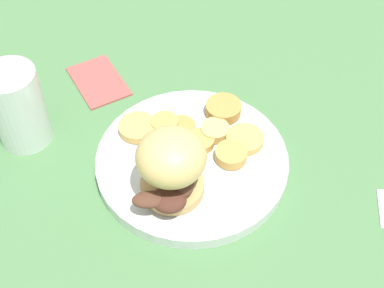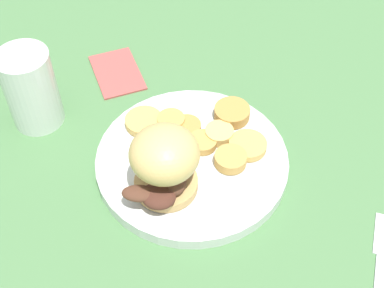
# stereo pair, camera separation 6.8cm
# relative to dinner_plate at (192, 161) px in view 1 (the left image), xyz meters

# --- Properties ---
(ground_plane) EXTENTS (4.00, 4.00, 0.00)m
(ground_plane) POSITION_rel_dinner_plate_xyz_m (0.00, 0.00, -0.01)
(ground_plane) COLOR #4C7A47
(dinner_plate) EXTENTS (0.25, 0.25, 0.02)m
(dinner_plate) POSITION_rel_dinner_plate_xyz_m (0.00, 0.00, 0.00)
(dinner_plate) COLOR silver
(dinner_plate) RESTS_ON ground_plane
(sandwich) EXTENTS (0.11, 0.09, 0.09)m
(sandwich) POSITION_rel_dinner_plate_xyz_m (-0.05, -0.03, 0.06)
(sandwich) COLOR tan
(sandwich) RESTS_ON dinner_plate
(potato_round_0) EXTENTS (0.04, 0.04, 0.01)m
(potato_round_0) POSITION_rel_dinner_plate_xyz_m (-0.00, 0.06, 0.02)
(potato_round_0) COLOR tan
(potato_round_0) RESTS_ON dinner_plate
(potato_round_1) EXTENTS (0.05, 0.05, 0.01)m
(potato_round_1) POSITION_rel_dinner_plate_xyz_m (-0.03, 0.08, 0.01)
(potato_round_1) COLOR tan
(potato_round_1) RESTS_ON dinner_plate
(potato_round_2) EXTENTS (0.05, 0.05, 0.02)m
(potato_round_2) POSITION_rel_dinner_plate_xyz_m (0.08, 0.04, 0.02)
(potato_round_2) COLOR #BC8942
(potato_round_2) RESTS_ON dinner_plate
(potato_round_3) EXTENTS (0.04, 0.04, 0.01)m
(potato_round_3) POSITION_rel_dinner_plate_xyz_m (0.02, 0.05, 0.01)
(potato_round_3) COLOR #BC8942
(potato_round_3) RESTS_ON dinner_plate
(potato_round_4) EXTENTS (0.04, 0.04, 0.01)m
(potato_round_4) POSITION_rel_dinner_plate_xyz_m (0.05, 0.01, 0.02)
(potato_round_4) COLOR #DBB766
(potato_round_4) RESTS_ON dinner_plate
(potato_round_5) EXTENTS (0.04, 0.04, 0.01)m
(potato_round_5) POSITION_rel_dinner_plate_xyz_m (0.04, -0.03, 0.02)
(potato_round_5) COLOR tan
(potato_round_5) RESTS_ON dinner_plate
(potato_round_6) EXTENTS (0.05, 0.05, 0.01)m
(potato_round_6) POSITION_rel_dinner_plate_xyz_m (0.07, -0.02, 0.01)
(potato_round_6) COLOR tan
(potato_round_6) RESTS_ON dinner_plate
(potato_round_7) EXTENTS (0.04, 0.04, 0.01)m
(potato_round_7) POSITION_rel_dinner_plate_xyz_m (0.02, 0.01, 0.01)
(potato_round_7) COLOR tan
(potato_round_7) RESTS_ON dinner_plate
(drinking_glass) EXTENTS (0.07, 0.07, 0.12)m
(drinking_glass) POSITION_rel_dinner_plate_xyz_m (-0.16, 0.18, 0.05)
(drinking_glass) COLOR silver
(drinking_glass) RESTS_ON ground_plane
(napkin) EXTENTS (0.08, 0.11, 0.01)m
(napkin) POSITION_rel_dinner_plate_xyz_m (-0.02, 0.22, -0.01)
(napkin) COLOR #B24C47
(napkin) RESTS_ON ground_plane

